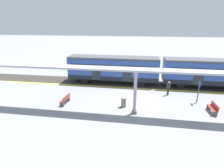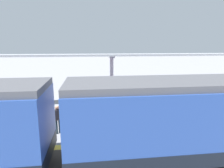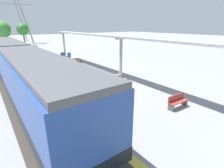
% 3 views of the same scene
% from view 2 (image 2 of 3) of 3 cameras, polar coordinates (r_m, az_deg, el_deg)
% --- Properties ---
extents(ground_plane, '(176.00, 176.00, 0.00)m').
position_cam_2_polar(ground_plane, '(12.81, 1.60, -10.19)').
color(ground_plane, gray).
extents(tactile_edge_strip, '(0.43, 34.75, 0.01)m').
position_cam_2_polar(tactile_edge_strip, '(9.89, 4.52, -17.16)').
color(tactile_edge_strip, gold).
rests_on(tactile_edge_strip, ground).
extents(trackbed, '(3.20, 46.75, 0.01)m').
position_cam_2_polar(trackbed, '(8.39, 7.17, -23.06)').
color(trackbed, '#38332D').
rests_on(trackbed, ground).
extents(train_near_carriage, '(2.65, 11.55, 3.48)m').
position_cam_2_polar(train_near_carriage, '(8.78, 27.82, -9.33)').
color(train_near_carriage, '#284998').
rests_on(train_near_carriage, ground).
extents(canopy_pillar_second, '(1.10, 0.44, 3.90)m').
position_cam_2_polar(canopy_pillar_second, '(15.15, -0.10, 1.05)').
color(canopy_pillar_second, slate).
rests_on(canopy_pillar_second, ground).
extents(canopy_beam, '(1.20, 28.17, 0.16)m').
position_cam_2_polar(canopy_beam, '(14.91, -0.00, 8.64)').
color(canopy_beam, '#A8AAB2').
rests_on(canopy_beam, canopy_pillar_nearest).
extents(bench_near_end, '(1.52, 0.51, 0.86)m').
position_cam_2_polar(bench_near_end, '(16.84, 23.97, -4.24)').
color(bench_near_end, '#96352D').
rests_on(bench_near_end, ground).
extents(bench_mid_platform, '(1.51, 0.48, 0.86)m').
position_cam_2_polar(bench_mid_platform, '(15.13, -26.58, -6.21)').
color(bench_mid_platform, '#993226').
rests_on(bench_mid_platform, ground).
extents(trash_bin, '(0.48, 0.48, 0.91)m').
position_cam_2_polar(trash_bin, '(14.57, 4.57, -5.57)').
color(trash_bin, '#796C5E').
rests_on(trash_bin, ground).
extents(platform_info_sign, '(0.56, 0.10, 2.20)m').
position_cam_2_polar(platform_info_sign, '(12.84, -26.50, -5.13)').
color(platform_info_sign, '#4C4C51').
rests_on(platform_info_sign, ground).
extents(passenger_waiting_near_edge, '(0.46, 0.48, 1.59)m').
position_cam_2_polar(passenger_waiting_near_edge, '(10.84, -15.93, -9.19)').
color(passenger_waiting_near_edge, '#192831').
rests_on(passenger_waiting_near_edge, ground).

